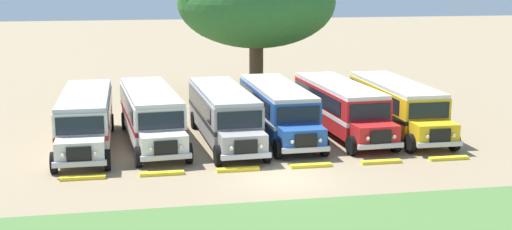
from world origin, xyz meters
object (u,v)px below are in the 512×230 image
Objects in this scene: broad_shade_tree at (254,0)px; parked_bus_slot_5 at (397,104)px; parked_bus_slot_0 at (86,117)px; parked_bus_slot_1 at (151,113)px; parked_bus_slot_2 at (224,112)px; parked_bus_slot_4 at (340,105)px; parked_bus_slot_3 at (278,108)px.

parked_bus_slot_5 is at bearing -66.59° from broad_shade_tree.
parked_bus_slot_0 is 0.99× the size of parked_bus_slot_1.
parked_bus_slot_1 is 0.89× the size of broad_shade_tree.
parked_bus_slot_0 is 1.00× the size of parked_bus_slot_2.
parked_bus_slot_4 is at bearing -79.21° from broad_shade_tree.
parked_bus_slot_1 is (3.42, 0.39, 0.00)m from parked_bus_slot_0.
parked_bus_slot_5 is at bearing 90.04° from parked_bus_slot_2.
parked_bus_slot_3 is at bearing -94.84° from broad_shade_tree.
parked_bus_slot_0 is 0.88× the size of broad_shade_tree.
parked_bus_slot_5 is 0.88× the size of broad_shade_tree.
parked_bus_slot_3 and parked_bus_slot_5 have the same top height.
parked_bus_slot_5 is at bearing 90.95° from parked_bus_slot_0.
parked_bus_slot_5 is (14.08, -0.08, 0.00)m from parked_bus_slot_1.
parked_bus_slot_3 is 3.67m from parked_bus_slot_4.
parked_bus_slot_0 is 14.18m from parked_bus_slot_4.
broad_shade_tree reaches higher than parked_bus_slot_5.
parked_bus_slot_2 is (3.91, -0.52, 0.00)m from parked_bus_slot_1.
parked_bus_slot_0 is at bearing -93.42° from parked_bus_slot_2.
parked_bus_slot_0 is at bearing -88.74° from parked_bus_slot_5.
parked_bus_slot_1 is 1.01× the size of parked_bus_slot_5.
parked_bus_slot_2 is 10.18m from parked_bus_slot_5.
broad_shade_tree is (4.30, 14.02, 5.47)m from parked_bus_slot_2.
parked_bus_slot_2 is (7.33, -0.12, 0.00)m from parked_bus_slot_0.
parked_bus_slot_3 is (3.17, 0.65, 0.00)m from parked_bus_slot_2.
broad_shade_tree is at bearing 160.51° from parked_bus_slot_2.
parked_bus_slot_1 is at bearing -91.97° from parked_bus_slot_4.
parked_bus_slot_5 is (17.50, 0.32, 0.00)m from parked_bus_slot_0.
broad_shade_tree reaches higher than parked_bus_slot_1.
parked_bus_slot_2 and parked_bus_slot_4 have the same top height.
broad_shade_tree is at bearing -156.37° from parked_bus_slot_5.
parked_bus_slot_0 is at bearing -129.93° from broad_shade_tree.
broad_shade_tree reaches higher than parked_bus_slot_4.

